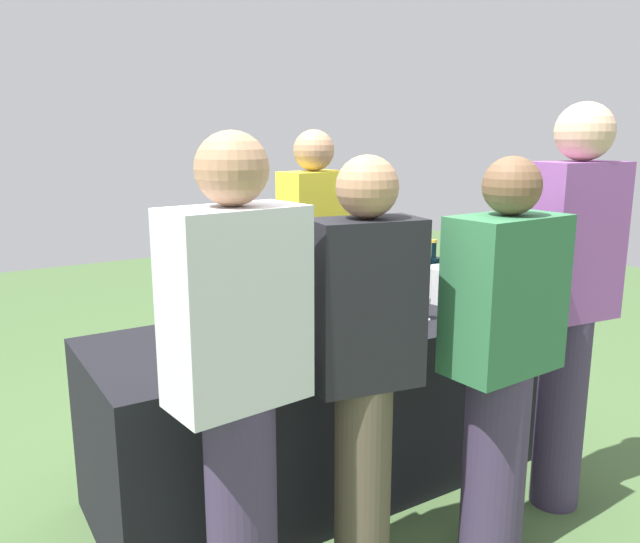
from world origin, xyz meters
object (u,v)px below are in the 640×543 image
object	(u,v)px
wine_bottle_0	(202,309)
guest_2	(501,355)
guest_0	(238,380)
wine_bottle_4	(399,285)
wine_glass_4	(424,301)
server_pouring	(314,266)
wine_bottle_2	(336,289)
menu_board	(364,323)
wine_bottle_1	(320,291)
guest_1	(365,363)
wine_glass_0	(217,326)
ice_bucket	(446,284)
wine_bottle_3	(349,285)
guest_3	(571,294)
wine_glass_2	(261,323)
wine_glass_1	(250,330)
wine_glass_3	(394,304)
wine_bottle_5	(433,275)
wine_glass_5	(449,297)

from	to	relation	value
wine_bottle_0	guest_2	xyz separation A→B (m)	(0.79, -0.94, -0.07)
guest_0	wine_bottle_4	bearing A→B (deg)	24.39
wine_glass_4	server_pouring	xyz separation A→B (m)	(-0.12, 0.78, 0.04)
wine_bottle_2	menu_board	bearing A→B (deg)	46.12
wine_bottle_0	guest_2	world-z (taller)	guest_2
wine_glass_4	menu_board	world-z (taller)	wine_glass_4
wine_bottle_4	menu_board	xyz separation A→B (m)	(0.36, 0.80, -0.47)
wine_bottle_1	guest_1	distance (m)	0.86
wine_glass_0	guest_2	xyz separation A→B (m)	(0.82, -0.73, -0.05)
ice_bucket	guest_1	world-z (taller)	guest_1
guest_1	guest_2	size ratio (longest dim) A/B	1.01
wine_glass_4	guest_1	size ratio (longest dim) A/B	0.08
wine_bottle_3	wine_glass_4	world-z (taller)	wine_bottle_3
wine_glass_0	ice_bucket	world-z (taller)	ice_bucket
server_pouring	guest_3	world-z (taller)	guest_3
menu_board	guest_1	bearing A→B (deg)	-116.31
wine_bottle_4	wine_glass_2	size ratio (longest dim) A/B	2.22
wine_bottle_0	wine_bottle_2	bearing A→B (deg)	2.43
wine_glass_1	guest_1	bearing A→B (deg)	-66.13
wine_bottle_3	wine_glass_3	distance (m)	0.39
wine_bottle_3	guest_2	size ratio (longest dim) A/B	0.20
wine_bottle_4	ice_bucket	bearing A→B (deg)	-18.14
wine_bottle_3	wine_bottle_5	world-z (taller)	wine_bottle_3
wine_bottle_1	wine_glass_2	distance (m)	0.50
server_pouring	menu_board	distance (m)	0.80
wine_glass_4	guest_0	bearing A→B (deg)	-158.24
wine_bottle_2	menu_board	distance (m)	1.11
wine_glass_0	wine_glass_3	xyz separation A→B (m)	(0.80, -0.11, 0.00)
guest_2	menu_board	size ratio (longest dim) A/B	1.89
wine_glass_5	wine_bottle_0	bearing A→B (deg)	162.30
wine_glass_0	wine_glass_1	xyz separation A→B (m)	(0.09, -0.11, -0.01)
guest_0	menu_board	xyz separation A→B (m)	(1.59, 1.53, -0.47)
wine_glass_0	wine_glass_3	size ratio (longest dim) A/B	1.00
wine_glass_3	guest_1	bearing A→B (deg)	-136.83
server_pouring	wine_glass_4	bearing A→B (deg)	90.72
wine_bottle_2	guest_1	distance (m)	0.93
wine_bottle_1	wine_glass_0	distance (m)	0.66
server_pouring	guest_2	world-z (taller)	server_pouring
guest_2	wine_bottle_5	bearing A→B (deg)	57.93
menu_board	wine_bottle_2	bearing A→B (deg)	-124.31
wine_bottle_4	wine_bottle_5	xyz separation A→B (m)	(0.30, 0.08, 0.00)
wine_glass_4	guest_0	world-z (taller)	guest_0
wine_glass_1	ice_bucket	distance (m)	1.22
wine_bottle_0	guest_2	bearing A→B (deg)	-49.92
wine_bottle_2	wine_glass_0	bearing A→B (deg)	-161.32
wine_bottle_1	wine_glass_3	size ratio (longest dim) A/B	2.31
wine_bottle_1	server_pouring	xyz separation A→B (m)	(0.25, 0.45, 0.01)
wine_bottle_4	guest_2	size ratio (longest dim) A/B	0.19
wine_bottle_5	wine_glass_5	distance (m)	0.45
menu_board	wine_glass_4	bearing A→B (deg)	-102.51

